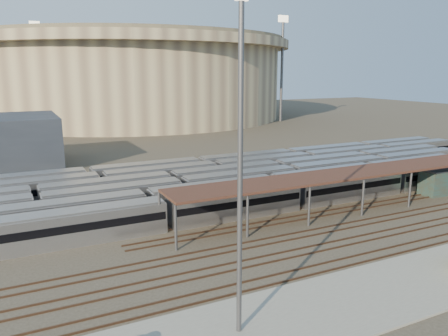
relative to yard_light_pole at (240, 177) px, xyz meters
name	(u,v)px	position (x,y,z in m)	size (l,w,h in m)	color
ground	(248,242)	(9.09, 14.80, -11.61)	(420.00, 420.00, 0.00)	#383026
apron	(288,319)	(4.09, -0.20, -11.51)	(50.00, 9.00, 0.20)	gray
subway_trains	(183,188)	(8.42, 33.30, -9.81)	(127.57, 23.90, 3.60)	#B8B7BC
inspection_shed	(374,171)	(31.09, 18.80, -6.63)	(60.30, 6.00, 5.30)	#505054
empty_tracks	(273,258)	(9.09, 9.80, -11.52)	(170.00, 9.62, 0.18)	#4C3323
stadium	(135,77)	(34.09, 154.80, 4.86)	(124.00, 124.00, 32.50)	tan
floodlight_2	(282,66)	(79.09, 114.80, 9.03)	(4.00, 1.00, 38.40)	#505054
floodlight_3	(38,66)	(-0.91, 174.80, 9.03)	(4.00, 1.00, 38.40)	#505054
yard_light_pole	(240,177)	(0.00, 0.00, 0.00)	(0.81, 0.36, 22.66)	#505054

